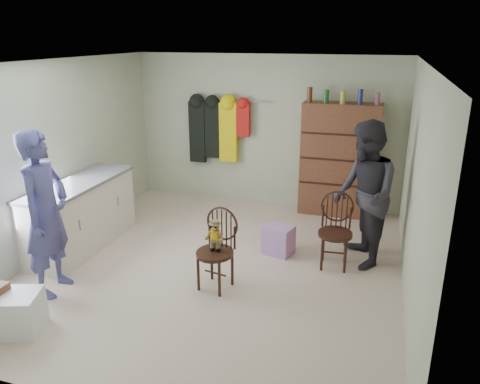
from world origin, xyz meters
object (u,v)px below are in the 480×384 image
(dresser, at_px, (339,160))
(chair_front, at_px, (217,243))
(counter, at_px, (81,215))
(chair_far, at_px, (336,227))

(dresser, bearing_deg, chair_front, -111.16)
(counter, height_order, chair_far, chair_far)
(dresser, bearing_deg, counter, -144.30)
(chair_front, xyz_separation_m, chair_far, (1.23, 0.94, -0.03))
(chair_far, relative_size, dresser, 0.47)
(dresser, bearing_deg, chair_far, -84.85)
(chair_front, height_order, chair_far, chair_far)
(counter, bearing_deg, chair_front, -12.36)
(counter, distance_m, chair_far, 3.40)
(chair_far, bearing_deg, dresser, 90.98)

